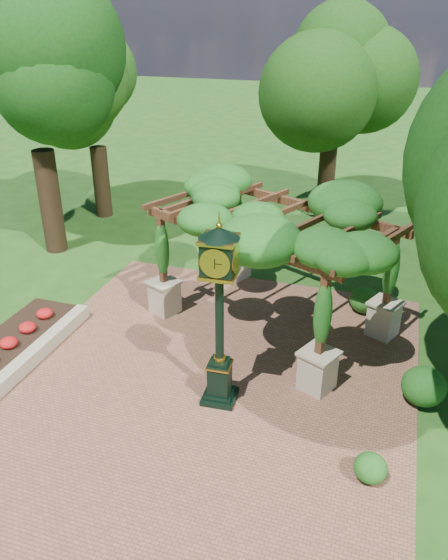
% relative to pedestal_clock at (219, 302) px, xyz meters
% --- Properties ---
extents(ground, '(120.00, 120.00, 0.00)m').
position_rel_pedestal_clock_xyz_m(ground, '(-0.52, -0.59, -2.67)').
color(ground, '#1E4714').
rests_on(ground, ground).
extents(brick_plaza, '(10.00, 12.00, 0.04)m').
position_rel_pedestal_clock_xyz_m(brick_plaza, '(-0.52, 0.41, -2.65)').
color(brick_plaza, brown).
rests_on(brick_plaza, ground).
extents(border_wall, '(0.35, 5.00, 0.40)m').
position_rel_pedestal_clock_xyz_m(border_wall, '(-5.12, -0.09, -2.47)').
color(border_wall, '#C6B793').
rests_on(border_wall, ground).
extents(flower_bed, '(1.50, 5.00, 0.36)m').
position_rel_pedestal_clock_xyz_m(flower_bed, '(-6.02, -0.09, -2.49)').
color(flower_bed, red).
rests_on(flower_bed, ground).
extents(pedestal_clock, '(0.94, 0.94, 4.45)m').
position_rel_pedestal_clock_xyz_m(pedestal_clock, '(0.00, 0.00, 0.00)').
color(pedestal_clock, black).
rests_on(pedestal_clock, brick_plaza).
extents(pergola, '(7.42, 6.22, 4.00)m').
position_rel_pedestal_clock_xyz_m(pergola, '(0.29, 3.76, 0.61)').
color(pergola, beige).
rests_on(pergola, brick_plaza).
extents(sundial, '(0.55, 0.55, 0.89)m').
position_rel_pedestal_clock_xyz_m(sundial, '(-0.84, 8.39, -2.28)').
color(sundial, gray).
rests_on(sundial, ground).
extents(shrub_front, '(0.80, 0.80, 0.59)m').
position_rel_pedestal_clock_xyz_m(shrub_front, '(3.58, -1.42, -2.33)').
color(shrub_front, '#205C1A').
rests_on(shrub_front, brick_plaza).
extents(shrub_mid, '(1.28, 1.28, 0.93)m').
position_rel_pedestal_clock_xyz_m(shrub_mid, '(4.54, 1.35, -2.16)').
color(shrub_mid, '#1C5417').
rests_on(shrub_mid, brick_plaza).
extents(shrub_back, '(1.16, 1.16, 0.79)m').
position_rel_pedestal_clock_xyz_m(shrub_back, '(2.84, 5.29, -2.23)').
color(shrub_back, '#215B1A').
rests_on(shrub_back, brick_plaza).
extents(tree_west_near, '(4.79, 4.79, 9.88)m').
position_rel_pedestal_clock_xyz_m(tree_west_near, '(-8.79, 6.53, 4.10)').
color(tree_west_near, '#332214').
rests_on(tree_west_near, ground).
extents(tree_west_far, '(4.55, 4.55, 7.85)m').
position_rel_pedestal_clock_xyz_m(tree_west_far, '(-8.96, 10.53, 2.72)').
color(tree_west_far, '#322313').
rests_on(tree_west_far, ground).
extents(tree_north, '(4.56, 4.56, 8.73)m').
position_rel_pedestal_clock_xyz_m(tree_north, '(0.28, 13.97, 3.32)').
color(tree_north, black).
rests_on(tree_north, ground).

